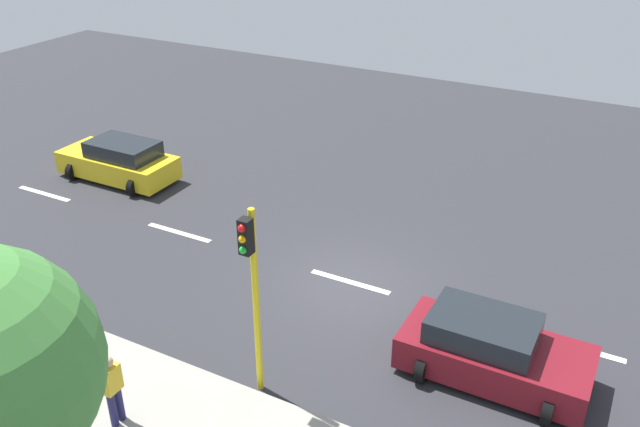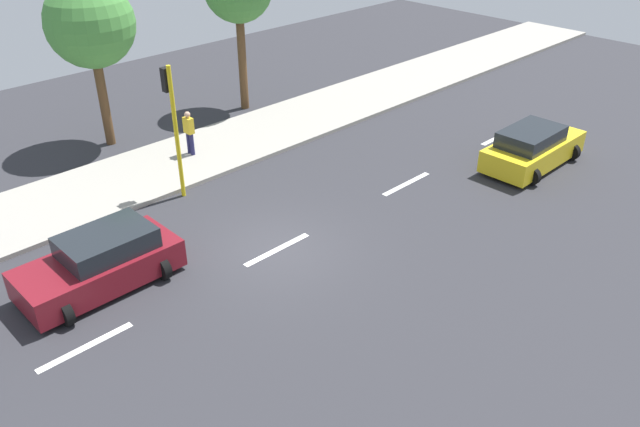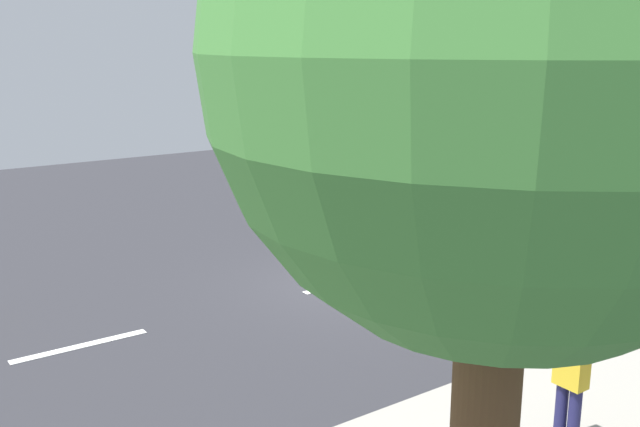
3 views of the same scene
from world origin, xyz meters
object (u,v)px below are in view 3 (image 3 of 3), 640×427
Objects in this scene: motorcycle at (631,212)px; street_tree_north at (506,67)px; car_maroon at (551,241)px; traffic_light_corner at (536,190)px; pedestrian_by_tree at (570,382)px.

street_tree_north is at bearing -61.01° from motorcycle.
motorcycle is (-0.77, 4.53, -0.07)m from car_maroon.
traffic_light_corner reaches higher than car_maroon.
pedestrian_by_tree is 0.38× the size of traffic_light_corner.
pedestrian_by_tree reaches higher than car_maroon.
pedestrian_by_tree is at bearing -61.42° from motorcycle.
car_maroon is 2.47× the size of pedestrian_by_tree.
traffic_light_corner is at bearing -67.73° from motorcycle.
traffic_light_corner is at bearing -56.69° from car_maroon.
motorcycle is 12.38m from pedestrian_by_tree.
pedestrian_by_tree is 0.25× the size of street_tree_north.
motorcycle is 9.90m from traffic_light_corner.
street_tree_north reaches higher than pedestrian_by_tree.
street_tree_north is at bearing -53.30° from traffic_light_corner.
traffic_light_corner is (-2.27, 1.95, 1.87)m from pedestrian_by_tree.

